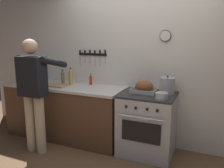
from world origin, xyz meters
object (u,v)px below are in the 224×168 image
at_px(saucepan, 162,96).
at_px(bottle_vinegar, 63,78).
at_px(bottle_cooking_oil, 71,78).
at_px(roasting_pan, 144,87).
at_px(cutting_board, 57,85).
at_px(person_cook, 34,89).
at_px(stove, 147,124).
at_px(stock_pot, 167,86).
at_px(bottle_hot_sauce, 91,80).

relative_size(saucepan, bottle_vinegar, 0.68).
bearing_deg(bottle_cooking_oil, roasting_pan, -3.44).
distance_m(cutting_board, bottle_cooking_oil, 0.26).
bearing_deg(person_cook, bottle_vinegar, 7.69).
bearing_deg(stove, bottle_vinegar, 175.68).
bearing_deg(person_cook, stock_pot, -59.14).
height_order(bottle_vinegar, bottle_hot_sauce, bottle_vinegar).
distance_m(roasting_pan, bottle_hot_sauce, 0.98).
bearing_deg(cutting_board, stove, 3.03).
relative_size(stock_pot, bottle_vinegar, 1.10).
xyz_separation_m(stove, bottle_hot_sauce, (-1.03, 0.22, 0.53)).
xyz_separation_m(stove, stock_pot, (0.24, 0.13, 0.57)).
bearing_deg(stock_pot, person_cook, -158.08).
bearing_deg(bottle_hot_sauce, bottle_cooking_oil, -157.65).
height_order(person_cook, cutting_board, person_cook).
distance_m(stove, bottle_hot_sauce, 1.17).
bearing_deg(bottle_cooking_oil, bottle_vinegar, 172.49).
height_order(bottle_cooking_oil, bottle_hot_sauce, bottle_cooking_oil).
height_order(stock_pot, bottle_hot_sauce, stock_pot).
relative_size(person_cook, roasting_pan, 4.72).
height_order(saucepan, bottle_hot_sauce, bottle_hot_sauce).
bearing_deg(bottle_vinegar, saucepan, -10.06).
distance_m(stove, stock_pot, 0.63).
bearing_deg(bottle_vinegar, person_cook, -91.25).
relative_size(person_cook, cutting_board, 4.61).
bearing_deg(bottle_cooking_oil, saucepan, -10.34).
bearing_deg(bottle_hot_sauce, bottle_vinegar, -167.82).
relative_size(bottle_vinegar, bottle_hot_sauce, 1.26).
height_order(person_cook, saucepan, person_cook).
bearing_deg(saucepan, cutting_board, 176.18).
distance_m(stove, bottle_cooking_oil, 1.45).
distance_m(saucepan, bottle_cooking_oil, 1.59).
relative_size(stove, bottle_vinegar, 3.83).
height_order(stove, roasting_pan, roasting_pan).
distance_m(bottle_cooking_oil, bottle_vinegar, 0.17).
bearing_deg(person_cook, roasting_pan, -58.96).
distance_m(person_cook, bottle_hot_sauce, 0.93).
relative_size(stove, stock_pot, 3.48).
xyz_separation_m(cutting_board, bottle_vinegar, (-0.01, 0.19, 0.09)).
bearing_deg(roasting_pan, bottle_hot_sauce, 168.16).
bearing_deg(saucepan, bottle_cooking_oil, 169.66).
bearing_deg(stock_pot, bottle_vinegar, -179.47).
height_order(saucepan, bottle_vinegar, bottle_vinegar).
distance_m(stove, bottle_vinegar, 1.61).
bearing_deg(stove, saucepan, -40.26).
relative_size(roasting_pan, bottle_vinegar, 1.50).
distance_m(stove, cutting_board, 1.57).
relative_size(cutting_board, bottle_hot_sauce, 1.94).
height_order(stove, bottle_hot_sauce, bottle_hot_sauce).
height_order(stove, bottle_cooking_oil, bottle_cooking_oil).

